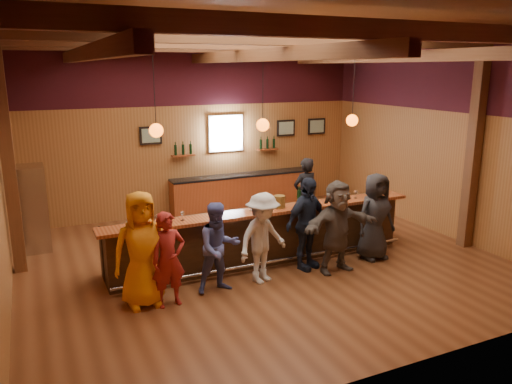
% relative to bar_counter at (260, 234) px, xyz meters
% --- Properties ---
extents(room, '(9.04, 9.00, 4.52)m').
position_rel_bar_counter_xyz_m(room, '(-0.02, -0.09, 2.69)').
color(room, brown).
rests_on(room, ground).
extents(bar_counter, '(6.30, 1.07, 1.11)m').
position_rel_bar_counter_xyz_m(bar_counter, '(0.00, 0.00, 0.00)').
color(bar_counter, black).
rests_on(bar_counter, ground).
extents(back_bar_cabinet, '(4.00, 0.52, 0.95)m').
position_rel_bar_counter_xyz_m(back_bar_cabinet, '(1.18, 3.57, -0.05)').
color(back_bar_cabinet, brown).
rests_on(back_bar_cabinet, ground).
extents(window, '(0.95, 0.09, 0.95)m').
position_rel_bar_counter_xyz_m(window, '(0.78, 3.80, 1.53)').
color(window, silver).
rests_on(window, room).
extents(framed_pictures, '(5.35, 0.05, 0.45)m').
position_rel_bar_counter_xyz_m(framed_pictures, '(1.65, 3.79, 1.58)').
color(framed_pictures, black).
rests_on(framed_pictures, room).
extents(wine_shelves, '(3.00, 0.18, 0.30)m').
position_rel_bar_counter_xyz_m(wine_shelves, '(0.78, 3.73, 1.10)').
color(wine_shelves, brown).
rests_on(wine_shelves, room).
extents(pendant_lights, '(4.24, 0.24, 1.37)m').
position_rel_bar_counter_xyz_m(pendant_lights, '(-0.02, -0.15, 2.19)').
color(pendant_lights, black).
rests_on(pendant_lights, room).
extents(stainless_fridge, '(0.70, 0.70, 1.80)m').
position_rel_bar_counter_xyz_m(stainless_fridge, '(-4.12, 2.45, 0.38)').
color(stainless_fridge, silver).
rests_on(stainless_fridge, ground).
extents(customer_orange, '(0.93, 0.61, 1.89)m').
position_rel_bar_counter_xyz_m(customer_orange, '(-2.55, -1.03, 0.42)').
color(customer_orange, orange).
rests_on(customer_orange, ground).
extents(customer_redvest, '(0.61, 0.43, 1.56)m').
position_rel_bar_counter_xyz_m(customer_redvest, '(-2.17, -1.21, 0.26)').
color(customer_redvest, maroon).
rests_on(customer_redvest, ground).
extents(customer_denim, '(0.77, 0.61, 1.57)m').
position_rel_bar_counter_xyz_m(customer_denim, '(-1.26, -1.05, 0.26)').
color(customer_denim, '#515DA3').
rests_on(customer_denim, ground).
extents(customer_white, '(1.20, 0.93, 1.64)m').
position_rel_bar_counter_xyz_m(customer_white, '(-0.42, -1.01, 0.30)').
color(customer_white, silver).
rests_on(customer_white, ground).
extents(customer_navy, '(1.12, 0.73, 1.78)m').
position_rel_bar_counter_xyz_m(customer_navy, '(0.59, -0.80, 0.37)').
color(customer_navy, '#192133').
rests_on(customer_navy, ground).
extents(customer_brown, '(1.65, 0.63, 1.75)m').
position_rel_bar_counter_xyz_m(customer_brown, '(1.03, -1.16, 0.35)').
color(customer_brown, '#595047').
rests_on(customer_brown, ground).
extents(customer_dark, '(0.87, 0.59, 1.75)m').
position_rel_bar_counter_xyz_m(customer_dark, '(2.09, -0.92, 0.35)').
color(customer_dark, '#252528').
rests_on(customer_dark, ground).
extents(bartender, '(0.68, 0.49, 1.74)m').
position_rel_bar_counter_xyz_m(bartender, '(1.70, 1.16, 0.35)').
color(bartender, black).
rests_on(bartender, ground).
extents(ice_bucket, '(0.22, 0.22, 0.24)m').
position_rel_bar_counter_xyz_m(ice_bucket, '(0.27, -0.30, 0.71)').
color(ice_bucket, brown).
rests_on(ice_bucket, bar_counter).
extents(bottle_a, '(0.08, 0.08, 0.36)m').
position_rel_bar_counter_xyz_m(bottle_a, '(0.76, -0.20, 0.73)').
color(bottle_a, black).
rests_on(bottle_a, bar_counter).
extents(bottle_b, '(0.07, 0.07, 0.32)m').
position_rel_bar_counter_xyz_m(bottle_b, '(0.85, -0.23, 0.71)').
color(bottle_b, black).
rests_on(bottle_b, bar_counter).
extents(glass_a, '(0.08, 0.08, 0.18)m').
position_rel_bar_counter_xyz_m(glass_a, '(-2.61, -0.40, 0.72)').
color(glass_a, silver).
rests_on(glass_a, bar_counter).
extents(glass_b, '(0.07, 0.07, 0.16)m').
position_rel_bar_counter_xyz_m(glass_b, '(-2.10, -0.29, 0.71)').
color(glass_b, silver).
rests_on(glass_b, bar_counter).
extents(glass_c, '(0.08, 0.08, 0.17)m').
position_rel_bar_counter_xyz_m(glass_c, '(-1.66, -0.31, 0.71)').
color(glass_c, silver).
rests_on(glass_c, bar_counter).
extents(glass_d, '(0.08, 0.08, 0.19)m').
position_rel_bar_counter_xyz_m(glass_d, '(-1.08, -0.31, 0.72)').
color(glass_d, silver).
rests_on(glass_d, bar_counter).
extents(glass_e, '(0.08, 0.08, 0.18)m').
position_rel_bar_counter_xyz_m(glass_e, '(-0.31, -0.25, 0.72)').
color(glass_e, silver).
rests_on(glass_e, bar_counter).
extents(glass_f, '(0.07, 0.07, 0.16)m').
position_rel_bar_counter_xyz_m(glass_f, '(0.67, -0.36, 0.70)').
color(glass_f, silver).
rests_on(glass_f, bar_counter).
extents(glass_g, '(0.07, 0.07, 0.17)m').
position_rel_bar_counter_xyz_m(glass_g, '(1.55, -0.25, 0.71)').
color(glass_g, silver).
rests_on(glass_g, bar_counter).
extents(glass_h, '(0.07, 0.07, 0.17)m').
position_rel_bar_counter_xyz_m(glass_h, '(2.04, -0.32, 0.71)').
color(glass_h, silver).
rests_on(glass_h, bar_counter).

